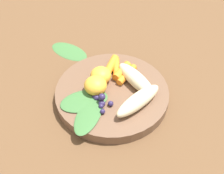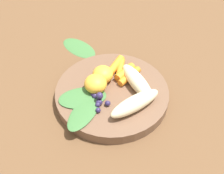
# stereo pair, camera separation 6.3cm
# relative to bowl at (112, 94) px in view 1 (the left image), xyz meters

# --- Properties ---
(ground_plane) EXTENTS (2.40, 2.40, 0.00)m
(ground_plane) POSITION_rel_bowl_xyz_m (0.00, 0.00, -0.01)
(ground_plane) COLOR brown
(bowl) EXTENTS (0.24, 0.24, 0.02)m
(bowl) POSITION_rel_bowl_xyz_m (0.00, 0.00, 0.00)
(bowl) COLOR brown
(bowl) RESTS_ON ground_plane
(banana_peeled_left) EXTENTS (0.04, 0.12, 0.03)m
(banana_peeled_left) POSITION_rel_bowl_xyz_m (-0.05, 0.02, 0.03)
(banana_peeled_left) COLOR beige
(banana_peeled_left) RESTS_ON bowl
(banana_peeled_right) EXTENTS (0.12, 0.04, 0.03)m
(banana_peeled_right) POSITION_rel_bowl_xyz_m (-0.01, 0.07, 0.03)
(banana_peeled_right) COLOR beige
(banana_peeled_right) RESTS_ON bowl
(orange_segment_near) EXTENTS (0.05, 0.05, 0.04)m
(orange_segment_near) POSITION_rel_bowl_xyz_m (0.03, -0.02, 0.03)
(orange_segment_near) COLOR #F4A833
(orange_segment_near) RESTS_ON bowl
(orange_segment_far) EXTENTS (0.04, 0.04, 0.03)m
(orange_segment_far) POSITION_rel_bowl_xyz_m (0.00, -0.04, 0.03)
(orange_segment_far) COLOR #F4A833
(orange_segment_far) RESTS_ON bowl
(carrot_front) EXTENTS (0.06, 0.03, 0.01)m
(carrot_front) POSITION_rel_bowl_xyz_m (-0.05, -0.01, 0.02)
(carrot_front) COLOR orange
(carrot_front) RESTS_ON bowl
(carrot_mid_left) EXTENTS (0.05, 0.03, 0.02)m
(carrot_mid_left) POSITION_rel_bowl_xyz_m (-0.05, -0.02, 0.02)
(carrot_mid_left) COLOR orange
(carrot_mid_left) RESTS_ON bowl
(carrot_mid_right) EXTENTS (0.05, 0.05, 0.01)m
(carrot_mid_right) POSITION_rel_bowl_xyz_m (-0.05, -0.04, 0.02)
(carrot_mid_right) COLOR orange
(carrot_mid_right) RESTS_ON bowl
(carrot_rear) EXTENTS (0.06, 0.04, 0.02)m
(carrot_rear) POSITION_rel_bowl_xyz_m (-0.04, -0.05, 0.02)
(carrot_rear) COLOR orange
(carrot_rear) RESTS_ON bowl
(blueberry_pile) EXTENTS (0.04, 0.05, 0.03)m
(blueberry_pile) POSITION_rel_bowl_xyz_m (0.04, 0.02, 0.02)
(blueberry_pile) COLOR #2D234C
(blueberry_pile) RESTS_ON bowl
(kale_leaf_left) EXTENTS (0.11, 0.09, 0.00)m
(kale_leaf_left) POSITION_rel_bowl_xyz_m (0.06, -0.01, 0.01)
(kale_leaf_left) COLOR #3D7038
(kale_leaf_left) RESTS_ON bowl
(kale_leaf_right) EXTENTS (0.12, 0.10, 0.00)m
(kale_leaf_right) POSITION_rel_bowl_xyz_m (0.08, 0.02, 0.01)
(kale_leaf_right) COLOR #3D7038
(kale_leaf_right) RESTS_ON bowl
(kale_leaf_stray) EXTENTS (0.08, 0.11, 0.01)m
(kale_leaf_stray) POSITION_rel_bowl_xyz_m (-0.02, -0.19, -0.01)
(kale_leaf_stray) COLOR #3D7038
(kale_leaf_stray) RESTS_ON ground_plane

